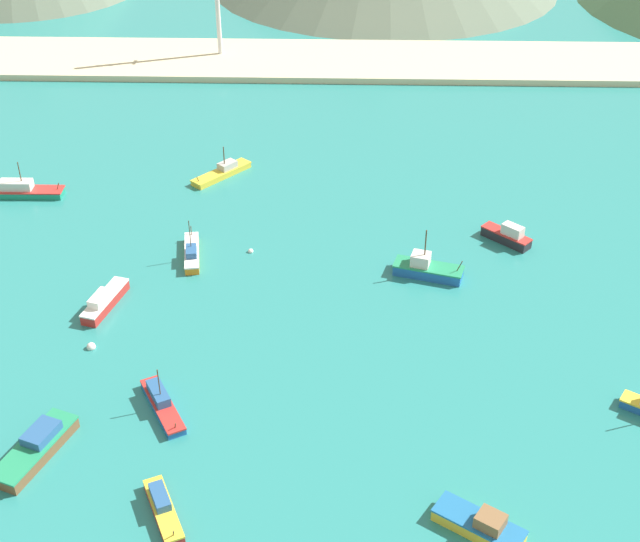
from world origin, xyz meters
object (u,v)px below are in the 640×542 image
(fishing_boat_3, at_px, (23,190))
(fishing_boat_13, at_px, (162,403))
(fishing_boat_7, at_px, (36,447))
(fishing_boat_14, at_px, (481,525))
(buoy_0, at_px, (91,347))
(fishing_boat_0, at_px, (163,508))
(fishing_boat_9, at_px, (192,253))
(fishing_boat_5, at_px, (223,172))
(fishing_boat_4, at_px, (104,301))
(fishing_boat_2, at_px, (427,269))
(buoy_1, at_px, (251,251))
(fishing_boat_10, at_px, (508,236))

(fishing_boat_3, distance_m, fishing_boat_13, 54.29)
(fishing_boat_7, xyz_separation_m, fishing_boat_14, (42.78, -8.42, -0.03))
(buoy_0, bearing_deg, fishing_boat_0, -62.21)
(fishing_boat_7, relative_size, fishing_boat_14, 1.26)
(fishing_boat_0, xyz_separation_m, fishing_boat_9, (-3.85, 43.52, 0.06))
(fishing_boat_0, distance_m, fishing_boat_7, 15.58)
(fishing_boat_7, xyz_separation_m, buoy_0, (1.23, 16.82, -0.73))
(fishing_boat_5, distance_m, fishing_boat_14, 75.39)
(fishing_boat_3, xyz_separation_m, buoy_0, (18.98, -36.01, -0.74))
(fishing_boat_3, distance_m, fishing_boat_4, 33.66)
(fishing_boat_9, xyz_separation_m, buoy_0, (-8.77, -19.57, -0.56))
(fishing_boat_2, height_order, buoy_1, fishing_boat_2)
(fishing_boat_3, distance_m, fishing_boat_10, 71.36)
(fishing_boat_13, height_order, buoy_1, fishing_boat_13)
(fishing_boat_13, bearing_deg, fishing_boat_0, -79.43)
(fishing_boat_0, relative_size, fishing_boat_14, 0.94)
(fishing_boat_2, relative_size, fishing_boat_3, 0.85)
(fishing_boat_3, height_order, buoy_1, fishing_boat_3)
(fishing_boat_9, height_order, fishing_boat_14, fishing_boat_9)
(fishing_boat_0, relative_size, fishing_boat_3, 0.72)
(fishing_boat_14, bearing_deg, fishing_boat_3, 134.66)
(fishing_boat_10, distance_m, buoy_0, 57.06)
(fishing_boat_5, xyz_separation_m, fishing_boat_14, (31.51, -68.48, 0.22))
(fishing_boat_7, bearing_deg, fishing_boat_2, 38.80)
(fishing_boat_2, distance_m, fishing_boat_3, 62.05)
(fishing_boat_2, bearing_deg, fishing_boat_5, 137.75)
(fishing_boat_2, xyz_separation_m, fishing_boat_10, (11.65, 8.44, 0.05))
(fishing_boat_9, xyz_separation_m, buoy_1, (7.71, 1.58, -0.62))
(fishing_boat_7, xyz_separation_m, fishing_boat_9, (10.00, 36.39, -0.17))
(fishing_boat_7, relative_size, fishing_boat_10, 1.62)
(fishing_boat_0, height_order, fishing_boat_14, fishing_boat_14)
(fishing_boat_4, height_order, buoy_0, fishing_boat_4)
(fishing_boat_4, xyz_separation_m, fishing_boat_14, (41.79, -33.29, -0.05))
(fishing_boat_3, distance_m, buoy_1, 38.45)
(fishing_boat_5, relative_size, fishing_boat_9, 1.04)
(fishing_boat_10, bearing_deg, fishing_boat_13, -140.22)
(fishing_boat_3, xyz_separation_m, fishing_boat_7, (17.75, -52.83, -0.01))
(fishing_boat_10, bearing_deg, fishing_boat_4, -162.22)
(fishing_boat_0, bearing_deg, fishing_boat_10, 51.35)
(fishing_boat_10, relative_size, buoy_0, 6.32)
(fishing_boat_2, xyz_separation_m, buoy_0, (-39.82, -16.19, -0.85))
(buoy_1, bearing_deg, buoy_0, -127.93)
(fishing_boat_9, distance_m, buoy_1, 7.89)
(fishing_boat_3, relative_size, fishing_boat_10, 1.67)
(fishing_boat_0, relative_size, fishing_boat_13, 0.88)
(fishing_boat_4, relative_size, fishing_boat_13, 1.00)
(fishing_boat_14, bearing_deg, fishing_boat_5, 114.71)
(fishing_boat_9, bearing_deg, fishing_boat_13, -87.61)
(fishing_boat_3, xyz_separation_m, fishing_boat_9, (27.75, -16.44, -0.18))
(fishing_boat_3, height_order, fishing_boat_10, fishing_boat_3)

